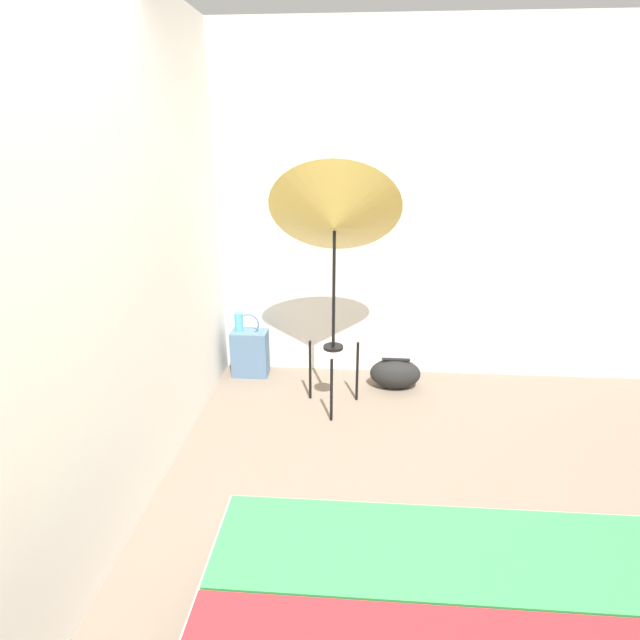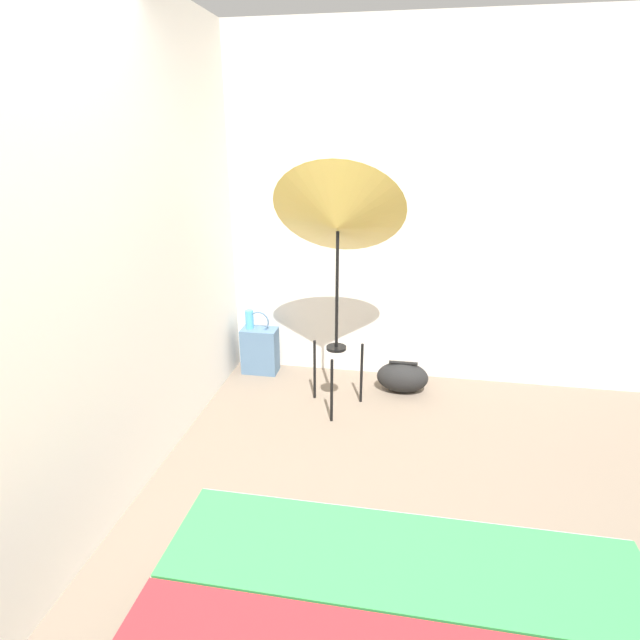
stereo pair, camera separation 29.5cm
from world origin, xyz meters
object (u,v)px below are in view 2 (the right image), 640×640
object	(u,v)px
tote_bag	(260,350)
paper_roll	(251,341)
photo_umbrella	(338,220)
duffel_bag	(402,377)

from	to	relation	value
tote_bag	paper_roll	xyz separation A→B (m)	(-0.08, 0.01, 0.07)
tote_bag	photo_umbrella	bearing A→B (deg)	-33.39
paper_roll	tote_bag	bearing A→B (deg)	-5.67
photo_umbrella	paper_roll	distance (m)	1.40
tote_bag	duffel_bag	bearing A→B (deg)	-6.76
photo_umbrella	tote_bag	xyz separation A→B (m)	(-0.69, 0.46, -1.14)
duffel_bag	photo_umbrella	bearing A→B (deg)	-145.57
photo_umbrella	paper_roll	world-z (taller)	photo_umbrella
photo_umbrella	paper_roll	bearing A→B (deg)	148.97
photo_umbrella	tote_bag	distance (m)	1.41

